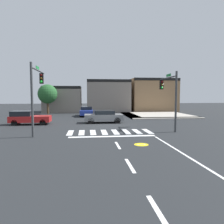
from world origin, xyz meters
TOP-DOWN VIEW (x-y plane):
  - ground_plane at (0.00, 0.00)m, footprint 120.00×120.00m
  - crosswalk_near at (-0.00, -4.50)m, footprint 7.28×2.59m
  - lane_markings at (1.06, -12.74)m, footprint 6.80×24.25m
  - bike_detector_marking at (1.55, -9.48)m, footprint 0.95×0.95m
  - curb_corner_northeast at (8.49, 9.42)m, footprint 10.00×10.60m
  - storefront_row at (3.30, 18.87)m, footprint 25.47×6.23m
  - traffic_signal_southwest at (-6.09, -4.41)m, footprint 0.32×4.82m
  - traffic_signal_southeast at (5.70, -3.46)m, footprint 0.32×4.16m
  - car_red at (-8.35, 1.29)m, footprint 4.25×1.78m
  - car_gray at (-0.03, 1.88)m, footprint 4.41×1.93m
  - car_blue at (-2.07, 10.14)m, footprint 1.89×4.49m
  - roadside_tree at (-8.50, 14.00)m, footprint 3.21×3.21m

SIDE VIEW (x-z plane):
  - ground_plane at x=0.00m, z-range 0.00..0.00m
  - bike_detector_marking at x=1.55m, z-range 0.00..0.01m
  - crosswalk_near at x=0.00m, z-range 0.00..0.01m
  - lane_markings at x=1.06m, z-range 0.00..0.01m
  - curb_corner_northeast at x=8.49m, z-range 0.00..0.15m
  - car_blue at x=-2.07m, z-range 0.01..1.46m
  - car_red at x=-8.35m, z-range 0.01..1.50m
  - car_gray at x=-0.03m, z-range 0.04..1.48m
  - storefront_row at x=3.30m, z-range -0.25..6.17m
  - roadside_tree at x=-8.50m, z-range 0.88..5.88m
  - traffic_signal_southeast at x=5.70m, z-range 0.99..6.26m
  - traffic_signal_southwest at x=-6.09m, z-range 1.11..6.81m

